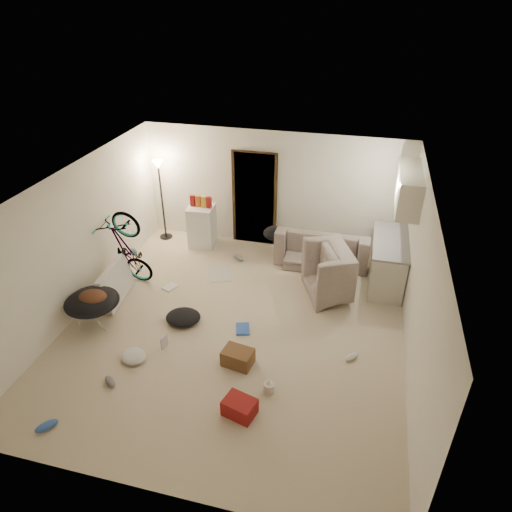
% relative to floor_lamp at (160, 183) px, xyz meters
% --- Properties ---
extents(floor, '(5.50, 6.00, 0.02)m').
position_rel_floor_lamp_xyz_m(floor, '(2.40, -2.65, -1.32)').
color(floor, beige).
rests_on(floor, ground).
extents(ceiling, '(5.50, 6.00, 0.02)m').
position_rel_floor_lamp_xyz_m(ceiling, '(2.40, -2.65, 1.20)').
color(ceiling, white).
rests_on(ceiling, wall_back).
extents(wall_back, '(5.50, 0.02, 2.50)m').
position_rel_floor_lamp_xyz_m(wall_back, '(2.40, 0.36, -0.06)').
color(wall_back, white).
rests_on(wall_back, floor).
extents(wall_front, '(5.50, 0.02, 2.50)m').
position_rel_floor_lamp_xyz_m(wall_front, '(2.40, -5.66, -0.06)').
color(wall_front, white).
rests_on(wall_front, floor).
extents(wall_left, '(0.02, 6.00, 2.50)m').
position_rel_floor_lamp_xyz_m(wall_left, '(-0.36, -2.65, -0.06)').
color(wall_left, white).
rests_on(wall_left, floor).
extents(wall_right, '(0.02, 6.00, 2.50)m').
position_rel_floor_lamp_xyz_m(wall_right, '(5.16, -2.65, -0.06)').
color(wall_right, white).
rests_on(wall_right, floor).
extents(doorway, '(0.85, 0.10, 2.04)m').
position_rel_floor_lamp_xyz_m(doorway, '(2.00, 0.32, -0.29)').
color(doorway, black).
rests_on(doorway, floor).
extents(door_trim, '(0.97, 0.04, 2.10)m').
position_rel_floor_lamp_xyz_m(door_trim, '(2.00, 0.29, -0.29)').
color(door_trim, '#342412').
rests_on(door_trim, floor).
extents(floor_lamp, '(0.28, 0.28, 1.81)m').
position_rel_floor_lamp_xyz_m(floor_lamp, '(0.00, 0.00, 0.00)').
color(floor_lamp, black).
rests_on(floor_lamp, floor).
extents(kitchen_counter, '(0.60, 1.50, 0.88)m').
position_rel_floor_lamp_xyz_m(kitchen_counter, '(4.83, -0.65, -0.87)').
color(kitchen_counter, beige).
rests_on(kitchen_counter, floor).
extents(counter_top, '(0.64, 1.54, 0.04)m').
position_rel_floor_lamp_xyz_m(counter_top, '(4.83, -0.65, -0.41)').
color(counter_top, gray).
rests_on(counter_top, kitchen_counter).
extents(kitchen_uppers, '(0.38, 1.40, 0.65)m').
position_rel_floor_lamp_xyz_m(kitchen_uppers, '(4.96, -0.65, 0.64)').
color(kitchen_uppers, beige).
rests_on(kitchen_uppers, wall_right).
extents(sofa, '(1.87, 0.75, 0.54)m').
position_rel_floor_lamp_xyz_m(sofa, '(3.55, -0.20, -1.04)').
color(sofa, '#3D453D').
rests_on(sofa, floor).
extents(armchair, '(1.30, 1.37, 0.71)m').
position_rel_floor_lamp_xyz_m(armchair, '(4.10, -1.18, -0.95)').
color(armchair, '#3D453D').
rests_on(armchair, floor).
extents(bicycle, '(1.66, 0.82, 0.94)m').
position_rel_floor_lamp_xyz_m(bicycle, '(0.10, -1.85, -0.88)').
color(bicycle, black).
rests_on(bicycle, floor).
extents(book_asset, '(0.26, 0.22, 0.02)m').
position_rel_floor_lamp_xyz_m(book_asset, '(1.44, -3.47, -1.30)').
color(book_asset, maroon).
rests_on(book_asset, floor).
extents(mini_fridge, '(0.57, 0.57, 0.91)m').
position_rel_floor_lamp_xyz_m(mini_fridge, '(0.93, -0.10, -0.85)').
color(mini_fridge, white).
rests_on(mini_fridge, floor).
extents(snack_box_0, '(0.10, 0.07, 0.30)m').
position_rel_floor_lamp_xyz_m(snack_box_0, '(0.76, -0.10, -0.31)').
color(snack_box_0, maroon).
rests_on(snack_box_0, mini_fridge).
extents(snack_box_1, '(0.11, 0.08, 0.30)m').
position_rel_floor_lamp_xyz_m(snack_box_1, '(0.88, -0.10, -0.31)').
color(snack_box_1, '#C76518').
rests_on(snack_box_1, mini_fridge).
extents(snack_box_2, '(0.11, 0.09, 0.30)m').
position_rel_floor_lamp_xyz_m(snack_box_2, '(1.00, -0.10, -0.31)').
color(snack_box_2, gold).
rests_on(snack_box_2, mini_fridge).
extents(snack_box_3, '(0.11, 0.09, 0.30)m').
position_rel_floor_lamp_xyz_m(snack_box_3, '(1.12, -0.10, -0.31)').
color(snack_box_3, maroon).
rests_on(snack_box_3, mini_fridge).
extents(saucer_chair, '(0.89, 0.89, 0.63)m').
position_rel_floor_lamp_xyz_m(saucer_chair, '(0.10, -3.13, -0.93)').
color(saucer_chair, silver).
rests_on(saucer_chair, floor).
extents(hoodie, '(0.51, 0.44, 0.22)m').
position_rel_floor_lamp_xyz_m(hoodie, '(0.15, -3.16, -0.74)').
color(hoodie, '#4C2A1A').
rests_on(hoodie, saucer_chair).
extents(sofa_drape, '(0.64, 0.57, 0.28)m').
position_rel_floor_lamp_xyz_m(sofa_drape, '(2.60, -0.20, -0.77)').
color(sofa_drape, black).
rests_on(sofa_drape, sofa).
extents(tv_box, '(0.34, 1.02, 0.67)m').
position_rel_floor_lamp_xyz_m(tv_box, '(0.10, -2.38, -0.98)').
color(tv_box, silver).
rests_on(tv_box, floor).
extents(drink_case_a, '(0.49, 0.39, 0.25)m').
position_rel_floor_lamp_xyz_m(drink_case_a, '(2.69, -3.46, -1.18)').
color(drink_case_a, brown).
rests_on(drink_case_a, floor).
extents(drink_case_b, '(0.49, 0.41, 0.24)m').
position_rel_floor_lamp_xyz_m(drink_case_b, '(2.97, -4.36, -1.19)').
color(drink_case_b, maroon).
rests_on(drink_case_b, floor).
extents(juicer, '(0.16, 0.16, 0.23)m').
position_rel_floor_lamp_xyz_m(juicer, '(3.27, -3.89, -1.21)').
color(juicer, beige).
rests_on(juicer, floor).
extents(newspaper, '(0.66, 0.73, 0.01)m').
position_rel_floor_lamp_xyz_m(newspaper, '(1.64, -1.15, -1.30)').
color(newspaper, '#B7B4A9').
rests_on(newspaper, floor).
extents(book_blue, '(0.30, 0.36, 0.03)m').
position_rel_floor_lamp_xyz_m(book_blue, '(2.55, -2.68, -1.29)').
color(book_blue, '#315BB4').
rests_on(book_blue, floor).
extents(book_white, '(0.29, 0.32, 0.02)m').
position_rel_floor_lamp_xyz_m(book_white, '(0.88, -1.84, -1.29)').
color(book_white, silver).
rests_on(book_white, floor).
extents(shoe_1, '(0.30, 0.27, 0.11)m').
position_rel_floor_lamp_xyz_m(shoe_1, '(1.87, -0.55, -1.25)').
color(shoe_1, slate).
rests_on(shoe_1, floor).
extents(shoe_2, '(0.28, 0.31, 0.11)m').
position_rel_floor_lamp_xyz_m(shoe_2, '(0.61, -5.20, -1.25)').
color(shoe_2, '#315BB4').
rests_on(shoe_2, floor).
extents(shoe_3, '(0.27, 0.25, 0.10)m').
position_rel_floor_lamp_xyz_m(shoe_3, '(1.02, -4.31, -1.26)').
color(shoe_3, slate).
rests_on(shoe_3, floor).
extents(shoe_4, '(0.24, 0.26, 0.09)m').
position_rel_floor_lamp_xyz_m(shoe_4, '(4.35, -2.94, -1.26)').
color(shoe_4, white).
rests_on(shoe_4, floor).
extents(clothes_lump_a, '(0.67, 0.60, 0.19)m').
position_rel_floor_lamp_xyz_m(clothes_lump_a, '(1.51, -2.73, -1.21)').
color(clothes_lump_a, black).
rests_on(clothes_lump_a, floor).
extents(clothes_lump_c, '(0.53, 0.50, 0.13)m').
position_rel_floor_lamp_xyz_m(clothes_lump_c, '(1.11, -3.76, -1.24)').
color(clothes_lump_c, silver).
rests_on(clothes_lump_c, floor).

